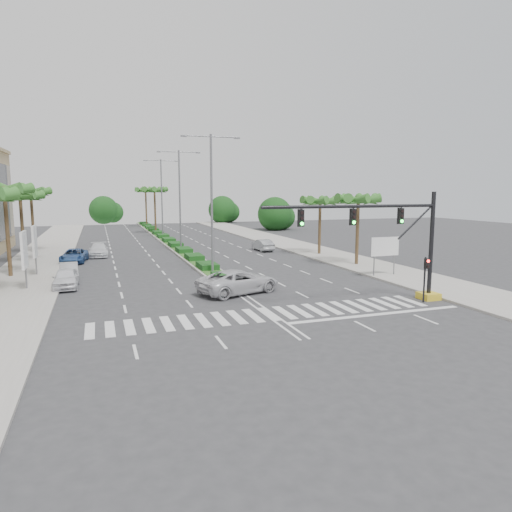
{
  "coord_description": "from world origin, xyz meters",
  "views": [
    {
      "loc": [
        -9.34,
        -24.55,
        7.21
      ],
      "look_at": [
        0.39,
        3.47,
        3.0
      ],
      "focal_mm": 32.0,
      "sensor_mm": 36.0,
      "label": 1
    }
  ],
  "objects_px": {
    "car_parked_b": "(69,271)",
    "car_parked_c": "(74,256)",
    "car_parked_a": "(66,278)",
    "car_parked_d": "(99,250)",
    "car_right": "(263,245)",
    "car_crossing": "(239,281)"
  },
  "relations": [
    {
      "from": "car_parked_b",
      "to": "car_crossing",
      "type": "relative_size",
      "value": 0.67
    },
    {
      "from": "car_parked_c",
      "to": "car_parked_a",
      "type": "bearing_deg",
      "value": -83.24
    },
    {
      "from": "car_crossing",
      "to": "car_parked_b",
      "type": "bearing_deg",
      "value": 31.84
    },
    {
      "from": "car_parked_b",
      "to": "car_parked_a",
      "type": "bearing_deg",
      "value": -93.61
    },
    {
      "from": "car_parked_b",
      "to": "car_right",
      "type": "relative_size",
      "value": 0.95
    },
    {
      "from": "car_parked_c",
      "to": "car_parked_d",
      "type": "bearing_deg",
      "value": 65.23
    },
    {
      "from": "car_parked_b",
      "to": "car_parked_c",
      "type": "xyz_separation_m",
      "value": [
        0.0,
        9.45,
        0.02
      ]
    },
    {
      "from": "car_parked_c",
      "to": "car_right",
      "type": "distance_m",
      "value": 21.55
    },
    {
      "from": "car_parked_a",
      "to": "car_parked_d",
      "type": "bearing_deg",
      "value": 83.26
    },
    {
      "from": "car_parked_b",
      "to": "car_parked_d",
      "type": "xyz_separation_m",
      "value": [
        2.39,
        13.35,
        0.05
      ]
    },
    {
      "from": "car_parked_a",
      "to": "car_parked_c",
      "type": "bearing_deg",
      "value": 91.24
    },
    {
      "from": "car_parked_a",
      "to": "car_parked_b",
      "type": "height_order",
      "value": "car_parked_a"
    },
    {
      "from": "car_parked_c",
      "to": "car_parked_b",
      "type": "bearing_deg",
      "value": -83.24
    },
    {
      "from": "car_parked_a",
      "to": "car_parked_b",
      "type": "relative_size",
      "value": 1.07
    },
    {
      "from": "car_parked_a",
      "to": "car_parked_c",
      "type": "xyz_separation_m",
      "value": [
        0.0,
        13.16,
        -0.05
      ]
    },
    {
      "from": "car_parked_a",
      "to": "car_crossing",
      "type": "distance_m",
      "value": 13.17
    },
    {
      "from": "car_parked_b",
      "to": "car_parked_c",
      "type": "height_order",
      "value": "car_parked_c"
    },
    {
      "from": "car_crossing",
      "to": "car_right",
      "type": "relative_size",
      "value": 1.42
    },
    {
      "from": "car_parked_c",
      "to": "car_right",
      "type": "bearing_deg",
      "value": 13.3
    },
    {
      "from": "car_parked_b",
      "to": "car_right",
      "type": "bearing_deg",
      "value": 25.46
    },
    {
      "from": "car_parked_d",
      "to": "car_right",
      "type": "height_order",
      "value": "car_parked_d"
    },
    {
      "from": "car_parked_d",
      "to": "car_crossing",
      "type": "bearing_deg",
      "value": -66.76
    }
  ]
}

